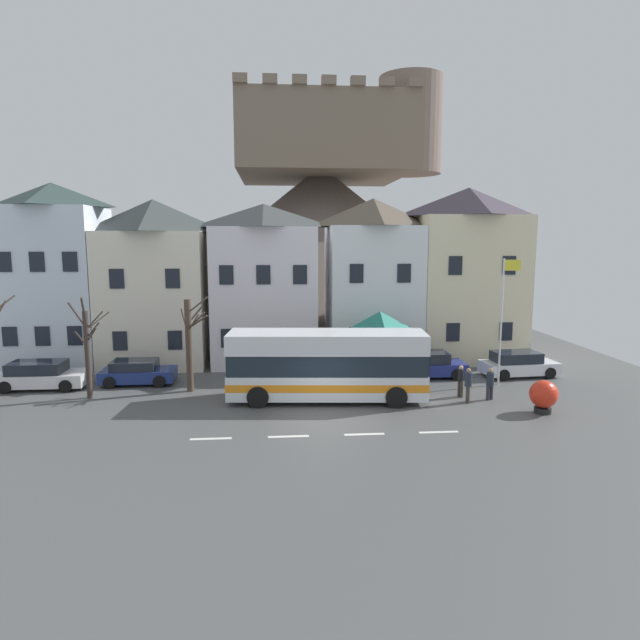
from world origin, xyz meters
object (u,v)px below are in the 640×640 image
object	(u,v)px
parked_car_00	(137,372)
townhouse_02	(264,284)
pedestrian_01	(468,383)
pedestrian_02	(490,383)
townhouse_00	(57,276)
bare_tree_02	(189,343)
parked_car_01	(518,364)
townhouse_04	(466,275)
townhouse_01	(156,283)
townhouse_03	(372,281)
bare_tree_00	(87,350)
transit_bus	(327,366)
parked_car_02	(428,365)
public_bench	(356,363)
pedestrian_00	(461,380)
harbour_buoy	(544,395)
bus_shelter	(380,324)
flagpole	(503,312)
parked_car_03	(41,375)
hilltop_castle	(322,237)

from	to	relation	value
parked_car_00	townhouse_02	bearing A→B (deg)	35.98
pedestrian_01	pedestrian_02	xyz separation A→B (m)	(1.22, 0.38, -0.10)
townhouse_00	bare_tree_02	xyz separation A→B (m)	(8.69, -6.53, -2.98)
parked_car_01	pedestrian_01	size ratio (longest dim) A/B	2.56
townhouse_04	townhouse_01	bearing A→B (deg)	179.69
townhouse_03	bare_tree_00	size ratio (longest dim) A/B	2.03
transit_bus	parked_car_01	bearing A→B (deg)	23.45
transit_bus	parked_car_02	bearing A→B (deg)	38.24
townhouse_02	public_bench	world-z (taller)	townhouse_02
townhouse_03	pedestrian_00	size ratio (longest dim) A/B	6.44
parked_car_01	pedestrian_00	distance (m)	5.98
townhouse_03	townhouse_00	bearing A→B (deg)	179.78
townhouse_00	townhouse_01	bearing A→B (deg)	1.61
bare_tree_02	parked_car_01	bearing A→B (deg)	5.30
pedestrian_02	harbour_buoy	bearing A→B (deg)	-54.19
townhouse_00	pedestrian_01	distance (m)	24.44
townhouse_04	bus_shelter	xyz separation A→B (m)	(-6.48, -4.95, -2.35)
townhouse_00	public_bench	world-z (taller)	townhouse_00
townhouse_01	flagpole	xyz separation A→B (m)	(19.09, -6.76, -1.12)
parked_car_01	flagpole	size ratio (longest dim) A/B	0.64
townhouse_01	bus_shelter	distance (m)	14.02
flagpole	bare_tree_02	xyz separation A→B (m)	(-16.15, 0.07, -1.40)
parked_car_02	parked_car_03	distance (m)	20.62
townhouse_04	flagpole	xyz separation A→B (m)	(-0.32, -6.65, -1.53)
harbour_buoy	flagpole	bearing A→B (deg)	89.44
townhouse_01	townhouse_02	bearing A→B (deg)	-1.44
townhouse_04	parked_car_01	world-z (taller)	townhouse_04
townhouse_02	townhouse_03	distance (m)	6.74
townhouse_04	harbour_buoy	world-z (taller)	townhouse_04
townhouse_01	pedestrian_01	bearing A→B (deg)	-31.02
hilltop_castle	flagpole	distance (m)	25.16
pedestrian_00	pedestrian_02	world-z (taller)	pedestrian_00
townhouse_03	pedestrian_02	world-z (taller)	townhouse_03
townhouse_01	bare_tree_02	xyz separation A→B (m)	(2.95, -6.69, -2.52)
parked_car_00	harbour_buoy	world-z (taller)	harbour_buoy
pedestrian_02	flagpole	distance (m)	4.35
townhouse_03	pedestrian_00	world-z (taller)	townhouse_03
townhouse_03	flagpole	xyz separation A→B (m)	(5.74, -6.53, -1.18)
transit_bus	flagpole	distance (m)	9.87
parked_car_01	pedestrian_00	bearing A→B (deg)	-145.05
hilltop_castle	townhouse_04	bearing A→B (deg)	-65.46
pedestrian_02	public_bench	distance (m)	8.37
parked_car_00	parked_car_02	distance (m)	15.85
parked_car_01	public_bench	size ratio (longest dim) A/B	2.99
transit_bus	parked_car_03	bearing A→B (deg)	172.10
townhouse_04	parked_car_03	distance (m)	25.29
townhouse_03	townhouse_04	xyz separation A→B (m)	(6.05, 0.13, 0.35)
transit_bus	harbour_buoy	bearing A→B (deg)	-11.67
flagpole	transit_bus	bearing A→B (deg)	-167.80
townhouse_00	parked_car_01	distance (m)	27.47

